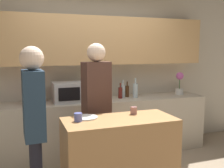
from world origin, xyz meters
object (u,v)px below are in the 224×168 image
at_px(bottle_2, 127,91).
at_px(bottle_0, 120,93).
at_px(microwave, 70,92).
at_px(cup_0, 134,110).
at_px(potted_plant, 180,83).
at_px(cup_1, 78,117).
at_px(person_center, 34,118).
at_px(person_left, 97,99).
at_px(plate_on_island, 86,117).
at_px(toaster, 34,98).
at_px(bottle_1, 123,91).
at_px(bottle_3, 135,90).

bearing_deg(bottle_2, bottle_0, -150.60).
bearing_deg(microwave, cup_0, -66.18).
distance_m(potted_plant, cup_0, 1.85).
bearing_deg(cup_1, bottle_2, 50.31).
relative_size(bottle_0, cup_1, 2.84).
bearing_deg(person_center, person_left, 123.91).
bearing_deg(plate_on_island, microwave, 87.72).
xyz_separation_m(bottle_0, person_left, (-0.63, -0.78, 0.07)).
bearing_deg(potted_plant, bottle_0, 179.72).
bearing_deg(person_left, cup_0, 118.40).
height_order(toaster, plate_on_island, toaster).
height_order(bottle_1, bottle_3, bottle_3).
bearing_deg(person_left, bottle_2, -143.02).
height_order(bottle_3, person_center, person_center).
height_order(microwave, person_center, person_center).
bearing_deg(person_center, toaster, 175.27).
bearing_deg(toaster, cup_0, -48.25).
height_order(plate_on_island, person_center, person_center).
bearing_deg(plate_on_island, toaster, 112.66).
relative_size(bottle_1, person_center, 0.17).
relative_size(person_left, person_center, 1.03).
xyz_separation_m(bottle_0, bottle_3, (0.26, -0.01, 0.03)).
height_order(bottle_1, bottle_2, bottle_1).
bearing_deg(toaster, potted_plant, -0.00).
relative_size(potted_plant, bottle_0, 1.59).
distance_m(bottle_0, bottle_1, 0.09).
height_order(microwave, toaster, microwave).
relative_size(bottle_0, cup_0, 2.90).
relative_size(toaster, cup_1, 2.96).
bearing_deg(bottle_1, bottle_2, 19.27).
bearing_deg(bottle_0, bottle_2, 29.40).
distance_m(bottle_2, cup_0, 1.36).
distance_m(bottle_3, plate_on_island, 1.62).
distance_m(microwave, bottle_2, 0.98).
distance_m(potted_plant, bottle_3, 0.86).
relative_size(toaster, cup_0, 3.03).
bearing_deg(bottle_3, plate_on_island, -134.11).
height_order(bottle_2, cup_0, bottle_2).
bearing_deg(plate_on_island, cup_0, -1.45).
height_order(toaster, bottle_2, bottle_2).
bearing_deg(cup_1, potted_plant, 31.23).
height_order(toaster, person_left, person_left).
bearing_deg(cup_1, bottle_0, 52.64).
bearing_deg(bottle_1, toaster, -177.43).
distance_m(microwave, plate_on_island, 1.17).
relative_size(bottle_3, cup_1, 3.67).
bearing_deg(cup_0, bottle_1, 73.66).
bearing_deg(plate_on_island, bottle_0, 53.66).
bearing_deg(potted_plant, cup_1, -148.77).
height_order(cup_1, person_center, person_center).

